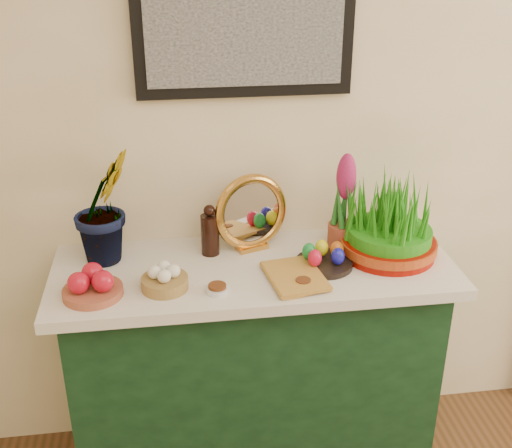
{
  "coord_description": "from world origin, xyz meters",
  "views": [
    {
      "loc": [
        -0.74,
        0.06,
        1.97
      ],
      "look_at": [
        -0.48,
        1.95,
        1.07
      ],
      "focal_mm": 45.0,
      "sensor_mm": 36.0,
      "label": 1
    }
  ],
  "objects_px": {
    "mirror": "(251,213)",
    "sideboard": "(254,371)",
    "hyacinth_green": "(103,189)",
    "book": "(270,280)",
    "wheatgrass_sabzeh": "(390,223)"
  },
  "relations": [
    {
      "from": "mirror",
      "to": "wheatgrass_sabzeh",
      "type": "height_order",
      "value": "mirror"
    },
    {
      "from": "sideboard",
      "to": "hyacinth_green",
      "type": "height_order",
      "value": "hyacinth_green"
    },
    {
      "from": "book",
      "to": "wheatgrass_sabzeh",
      "type": "bearing_deg",
      "value": 9.68
    },
    {
      "from": "hyacinth_green",
      "to": "wheatgrass_sabzeh",
      "type": "distance_m",
      "value": 1.0
    },
    {
      "from": "hyacinth_green",
      "to": "mirror",
      "type": "xyz_separation_m",
      "value": [
        0.51,
        0.02,
        -0.13
      ]
    },
    {
      "from": "sideboard",
      "to": "wheatgrass_sabzeh",
      "type": "xyz_separation_m",
      "value": [
        0.49,
        0.01,
        0.59
      ]
    },
    {
      "from": "sideboard",
      "to": "mirror",
      "type": "relative_size",
      "value": 4.52
    },
    {
      "from": "hyacinth_green",
      "to": "wheatgrass_sabzeh",
      "type": "relative_size",
      "value": 1.55
    },
    {
      "from": "mirror",
      "to": "sideboard",
      "type": "bearing_deg",
      "value": -93.54
    },
    {
      "from": "hyacinth_green",
      "to": "book",
      "type": "relative_size",
      "value": 2.28
    },
    {
      "from": "hyacinth_green",
      "to": "book",
      "type": "distance_m",
      "value": 0.64
    },
    {
      "from": "book",
      "to": "sideboard",
      "type": "bearing_deg",
      "value": 95.22
    },
    {
      "from": "wheatgrass_sabzeh",
      "to": "mirror",
      "type": "bearing_deg",
      "value": 165.33
    },
    {
      "from": "hyacinth_green",
      "to": "book",
      "type": "bearing_deg",
      "value": -66.29
    },
    {
      "from": "sideboard",
      "to": "mirror",
      "type": "distance_m",
      "value": 0.62
    }
  ]
}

